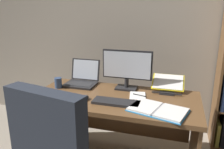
{
  "coord_description": "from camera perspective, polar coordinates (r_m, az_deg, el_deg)",
  "views": [
    {
      "loc": [
        0.5,
        -0.79,
        1.53
      ],
      "look_at": [
        -0.07,
        1.11,
        0.96
      ],
      "focal_mm": 36.31,
      "sensor_mm": 36.0,
      "label": 1
    }
  ],
  "objects": [
    {
      "name": "monitor",
      "position": [
        2.34,
        3.79,
        1.29
      ],
      "size": [
        0.52,
        0.16,
        0.41
      ],
      "color": "#232326",
      "rests_on": "desk"
    },
    {
      "name": "coffee_mug",
      "position": [
        2.47,
        -13.39,
        -2.05
      ],
      "size": [
        0.08,
        0.08,
        0.11
      ],
      "primitive_type": "cylinder",
      "color": "#334C7A",
      "rests_on": "desk"
    },
    {
      "name": "laptop",
      "position": [
        2.55,
        -7.56,
        -1.21
      ],
      "size": [
        0.34,
        0.32,
        0.26
      ],
      "color": "#232326",
      "rests_on": "desk"
    },
    {
      "name": "open_binder",
      "position": [
        1.92,
        11.49,
        -8.67
      ],
      "size": [
        0.52,
        0.4,
        0.02
      ],
      "rotation": [
        0.0,
        0.0,
        -0.27
      ],
      "color": "#2D84C6",
      "rests_on": "desk"
    },
    {
      "name": "notepad",
      "position": [
        2.2,
        6.46,
        -5.37
      ],
      "size": [
        0.19,
        0.23,
        0.01
      ],
      "primitive_type": "cube",
      "rotation": [
        0.0,
        0.0,
        0.18
      ],
      "color": "white",
      "rests_on": "desk"
    },
    {
      "name": "keyboard",
      "position": [
        2.02,
        1.05,
        -7.0
      ],
      "size": [
        0.42,
        0.15,
        0.02
      ],
      "primitive_type": "cube",
      "color": "#232326",
      "rests_on": "desk"
    },
    {
      "name": "reading_stand_with_book",
      "position": [
        2.39,
        13.89,
        -2.29
      ],
      "size": [
        0.32,
        0.28,
        0.14
      ],
      "color": "#232326",
      "rests_on": "desk"
    },
    {
      "name": "wall_back",
      "position": [
        2.92,
        6.96,
        12.55
      ],
      "size": [
        5.08,
        0.12,
        2.71
      ],
      "primitive_type": "cube",
      "color": "#A89E8E",
      "rests_on": "ground"
    },
    {
      "name": "computer_mouse",
      "position": [
        2.12,
        -6.84,
        -5.84
      ],
      "size": [
        0.06,
        0.1,
        0.04
      ],
      "primitive_type": "ellipsoid",
      "color": "#232326",
      "rests_on": "desk"
    },
    {
      "name": "desk",
      "position": [
        2.33,
        1.12,
        -9.4
      ],
      "size": [
        1.59,
        0.77,
        0.72
      ],
      "color": "brown",
      "rests_on": "ground"
    },
    {
      "name": "pen",
      "position": [
        2.19,
        6.98,
        -5.2
      ],
      "size": [
        0.14,
        0.05,
        0.01
      ],
      "primitive_type": "cylinder",
      "rotation": [
        0.0,
        1.57,
        -0.27
      ],
      "color": "black",
      "rests_on": "notepad"
    }
  ]
}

